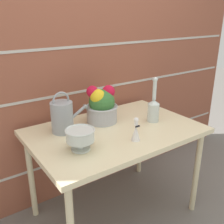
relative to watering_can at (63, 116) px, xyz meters
name	(u,v)px	position (x,y,z in m)	size (l,w,h in m)	color
ground_plane	(115,211)	(0.32, -0.18, -0.85)	(12.00, 12.00, 0.00)	slate
brick_wall	(81,68)	(0.32, 0.31, 0.25)	(3.60, 0.08, 2.20)	brown
patio_table	(115,138)	(0.32, -0.18, -0.18)	(1.21, 0.80, 0.74)	beige
watering_can	(63,116)	(0.00, 0.00, 0.00)	(0.30, 0.15, 0.29)	#93999E
crystal_pedestal_bowl	(80,136)	(-0.03, -0.30, -0.02)	(0.18, 0.18, 0.14)	silver
flower_planter	(102,105)	(0.32, 0.00, 0.02)	(0.24, 0.24, 0.29)	#ADADB2
glass_decanter	(153,108)	(0.65, -0.22, -0.01)	(0.09, 0.09, 0.35)	silver
figurine_vase	(136,131)	(0.33, -0.39, -0.05)	(0.06, 0.06, 0.16)	white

